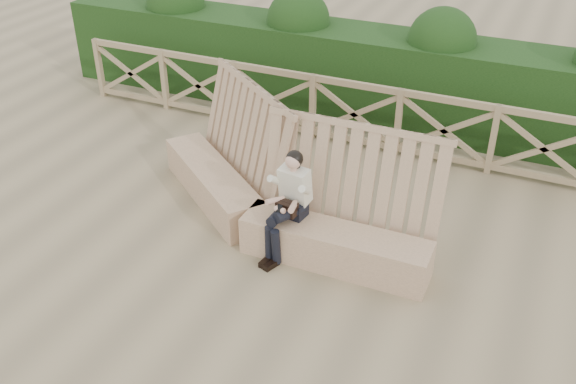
% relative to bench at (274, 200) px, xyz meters
% --- Properties ---
extents(ground, '(60.00, 60.00, 0.00)m').
position_rel_bench_xyz_m(ground, '(0.16, -0.88, -0.41)').
color(ground, '#716246').
rests_on(ground, ground).
extents(bench, '(4.27, 2.03, 1.62)m').
position_rel_bench_xyz_m(bench, '(0.00, 0.00, 0.00)').
color(bench, '#88694D').
rests_on(bench, ground).
extents(woman, '(0.41, 0.79, 1.35)m').
position_rel_bench_xyz_m(woman, '(0.40, -0.40, 0.33)').
color(woman, black).
rests_on(woman, ground).
extents(guardrail, '(10.10, 0.09, 1.10)m').
position_rel_bench_xyz_m(guardrail, '(0.16, 2.62, 0.14)').
color(guardrail, '#82684B').
rests_on(guardrail, ground).
extents(hedge, '(12.00, 1.20, 1.50)m').
position_rel_bench_xyz_m(hedge, '(0.16, 3.82, 0.34)').
color(hedge, black).
rests_on(hedge, ground).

